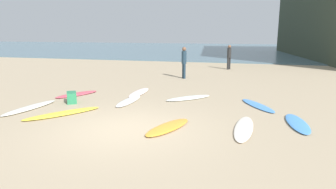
{
  "coord_description": "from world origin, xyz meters",
  "views": [
    {
      "loc": [
        3.18,
        -7.3,
        2.67
      ],
      "look_at": [
        0.33,
        3.44,
        0.3
      ],
      "focal_mm": 31.56,
      "sensor_mm": 36.0,
      "label": 1
    }
  ],
  "objects_px": {
    "surfboard_5": "(168,127)",
    "beachgoer_mid": "(184,61)",
    "surfboard_2": "(129,101)",
    "surfboard_6": "(77,94)",
    "surfboard_8": "(30,108)",
    "beachgoer_near": "(229,56)",
    "surfboard_4": "(189,98)",
    "surfboard_0": "(139,92)",
    "surfboard_3": "(63,113)",
    "surfboard_1": "(297,123)",
    "surfboard_7": "(244,128)",
    "surfboard_9": "(258,105)",
    "beach_cooler": "(72,97)"
  },
  "relations": [
    {
      "from": "surfboard_4",
      "to": "surfboard_8",
      "type": "xyz_separation_m",
      "value": [
        -5.12,
        -2.99,
        0.0
      ]
    },
    {
      "from": "surfboard_2",
      "to": "beach_cooler",
      "type": "relative_size",
      "value": 3.4
    },
    {
      "from": "surfboard_4",
      "to": "surfboard_5",
      "type": "height_order",
      "value": "surfboard_5"
    },
    {
      "from": "surfboard_8",
      "to": "beachgoer_mid",
      "type": "bearing_deg",
      "value": 71.02
    },
    {
      "from": "surfboard_6",
      "to": "surfboard_9",
      "type": "bearing_deg",
      "value": 25.26
    },
    {
      "from": "surfboard_1",
      "to": "surfboard_5",
      "type": "height_order",
      "value": "surfboard_5"
    },
    {
      "from": "surfboard_1",
      "to": "beachgoer_near",
      "type": "xyz_separation_m",
      "value": [
        -2.77,
        12.68,
        0.94
      ]
    },
    {
      "from": "surfboard_3",
      "to": "surfboard_5",
      "type": "distance_m",
      "value": 3.74
    },
    {
      "from": "surfboard_4",
      "to": "beachgoer_near",
      "type": "distance_m",
      "value": 10.27
    },
    {
      "from": "surfboard_5",
      "to": "beachgoer_near",
      "type": "relative_size",
      "value": 1.1
    },
    {
      "from": "surfboard_5",
      "to": "beachgoer_near",
      "type": "bearing_deg",
      "value": -73.63
    },
    {
      "from": "surfboard_2",
      "to": "surfboard_9",
      "type": "relative_size",
      "value": 0.96
    },
    {
      "from": "surfboard_5",
      "to": "beachgoer_near",
      "type": "height_order",
      "value": "beachgoer_near"
    },
    {
      "from": "surfboard_2",
      "to": "surfboard_6",
      "type": "relative_size",
      "value": 1.03
    },
    {
      "from": "surfboard_1",
      "to": "surfboard_3",
      "type": "xyz_separation_m",
      "value": [
        -7.29,
        -0.84,
        0.0
      ]
    },
    {
      "from": "surfboard_9",
      "to": "beach_cooler",
      "type": "distance_m",
      "value": 6.99
    },
    {
      "from": "surfboard_6",
      "to": "beachgoer_near",
      "type": "bearing_deg",
      "value": 87.29
    },
    {
      "from": "surfboard_1",
      "to": "surfboard_7",
      "type": "bearing_deg",
      "value": -155.55
    },
    {
      "from": "surfboard_0",
      "to": "beach_cooler",
      "type": "height_order",
      "value": "beach_cooler"
    },
    {
      "from": "surfboard_3",
      "to": "surfboard_9",
      "type": "height_order",
      "value": "surfboard_3"
    },
    {
      "from": "surfboard_0",
      "to": "surfboard_8",
      "type": "bearing_deg",
      "value": 50.28
    },
    {
      "from": "surfboard_6",
      "to": "surfboard_4",
      "type": "bearing_deg",
      "value": 31.63
    },
    {
      "from": "surfboard_1",
      "to": "surfboard_9",
      "type": "bearing_deg",
      "value": 113.91
    },
    {
      "from": "surfboard_0",
      "to": "surfboard_9",
      "type": "height_order",
      "value": "surfboard_0"
    },
    {
      "from": "surfboard_4",
      "to": "surfboard_3",
      "type": "bearing_deg",
      "value": 88.87
    },
    {
      "from": "surfboard_3",
      "to": "surfboard_6",
      "type": "relative_size",
      "value": 1.29
    },
    {
      "from": "surfboard_7",
      "to": "beachgoer_near",
      "type": "distance_m",
      "value": 13.61
    },
    {
      "from": "beachgoer_near",
      "to": "surfboard_7",
      "type": "bearing_deg",
      "value": -143.53
    },
    {
      "from": "surfboard_7",
      "to": "beach_cooler",
      "type": "relative_size",
      "value": 3.98
    },
    {
      "from": "surfboard_5",
      "to": "surfboard_7",
      "type": "bearing_deg",
      "value": -147.3
    },
    {
      "from": "surfboard_3",
      "to": "beachgoer_mid",
      "type": "distance_m",
      "value": 8.91
    },
    {
      "from": "surfboard_6",
      "to": "beachgoer_near",
      "type": "relative_size",
      "value": 1.13
    },
    {
      "from": "surfboard_2",
      "to": "surfboard_7",
      "type": "relative_size",
      "value": 0.85
    },
    {
      "from": "surfboard_4",
      "to": "surfboard_9",
      "type": "distance_m",
      "value": 2.73
    },
    {
      "from": "surfboard_9",
      "to": "surfboard_4",
      "type": "bearing_deg",
      "value": 140.27
    },
    {
      "from": "surfboard_3",
      "to": "surfboard_8",
      "type": "xyz_separation_m",
      "value": [
        -1.56,
        0.35,
        0.0
      ]
    },
    {
      "from": "surfboard_8",
      "to": "beachgoer_near",
      "type": "height_order",
      "value": "beachgoer_near"
    },
    {
      "from": "surfboard_0",
      "to": "surfboard_3",
      "type": "distance_m",
      "value": 4.05
    },
    {
      "from": "surfboard_0",
      "to": "beachgoer_mid",
      "type": "xyz_separation_m",
      "value": [
        1.03,
        4.71,
        0.98
      ]
    },
    {
      "from": "beach_cooler",
      "to": "surfboard_3",
      "type": "bearing_deg",
      "value": -67.19
    },
    {
      "from": "surfboard_4",
      "to": "surfboard_6",
      "type": "distance_m",
      "value": 4.81
    },
    {
      "from": "beachgoer_mid",
      "to": "beach_cooler",
      "type": "xyz_separation_m",
      "value": [
        -2.9,
        -7.03,
        -0.81
      ]
    },
    {
      "from": "surfboard_3",
      "to": "surfboard_8",
      "type": "bearing_deg",
      "value": -157.5
    },
    {
      "from": "surfboard_5",
      "to": "beachgoer_mid",
      "type": "xyz_separation_m",
      "value": [
        -1.45,
        9.05,
        0.98
      ]
    },
    {
      "from": "surfboard_0",
      "to": "surfboard_2",
      "type": "relative_size",
      "value": 1.07
    },
    {
      "from": "surfboard_4",
      "to": "beachgoer_near",
      "type": "relative_size",
      "value": 1.19
    },
    {
      "from": "surfboard_2",
      "to": "surfboard_8",
      "type": "xyz_separation_m",
      "value": [
        -2.98,
        -1.86,
        0.0
      ]
    },
    {
      "from": "surfboard_8",
      "to": "surfboard_9",
      "type": "height_order",
      "value": "surfboard_8"
    },
    {
      "from": "beach_cooler",
      "to": "surfboard_2",
      "type": "bearing_deg",
      "value": 18.1
    },
    {
      "from": "surfboard_0",
      "to": "surfboard_5",
      "type": "xyz_separation_m",
      "value": [
        2.48,
        -4.34,
        0.0
      ]
    }
  ]
}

